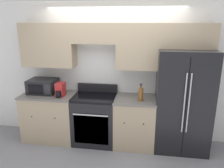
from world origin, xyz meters
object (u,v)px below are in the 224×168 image
(microwave, at_px, (43,86))
(oven_range, at_px, (95,119))
(refrigerator, at_px, (182,101))
(bottle, at_px, (141,94))

(microwave, bearing_deg, oven_range, -3.59)
(oven_range, bearing_deg, refrigerator, 1.92)
(bottle, bearing_deg, refrigerator, 12.14)
(oven_range, xyz_separation_m, refrigerator, (1.58, 0.05, 0.44))
(refrigerator, relative_size, microwave, 3.50)
(refrigerator, height_order, bottle, refrigerator)
(microwave, relative_size, bottle, 1.69)
(oven_range, height_order, refrigerator, refrigerator)
(refrigerator, bearing_deg, oven_range, -178.08)
(oven_range, xyz_separation_m, microwave, (-1.02, 0.06, 0.59))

